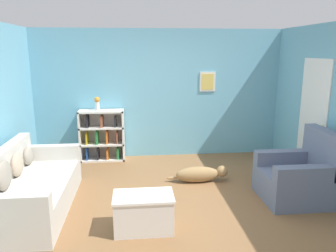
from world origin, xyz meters
TOP-DOWN VIEW (x-y plane):
  - ground_plane at (0.00, 0.00)m, footprint 14.00×14.00m
  - wall_back at (0.00, 2.25)m, footprint 5.60×0.13m
  - couch at (-1.99, -0.05)m, footprint 0.95×2.08m
  - bookshelf at (-1.16, 2.03)m, footprint 0.88×0.34m
  - recliner_chair at (1.92, -0.11)m, footprint 0.98×0.90m
  - coffee_table at (-0.42, -0.75)m, footprint 0.74×0.45m
  - dog at (0.58, 0.68)m, footprint 1.04×0.24m
  - vase at (-1.23, 2.01)m, footprint 0.11×0.11m

SIDE VIEW (x-z plane):
  - ground_plane at x=0.00m, z-range 0.00..0.00m
  - dog at x=0.58m, z-range 0.00..0.27m
  - coffee_table at x=-0.42m, z-range 0.01..0.48m
  - couch at x=-1.99m, z-range -0.12..0.74m
  - recliner_chair at x=1.92m, z-range -0.17..0.88m
  - bookshelf at x=-1.16m, z-range -0.01..1.01m
  - vase at x=-1.23m, z-range 1.04..1.31m
  - wall_back at x=0.00m, z-range 0.00..2.60m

